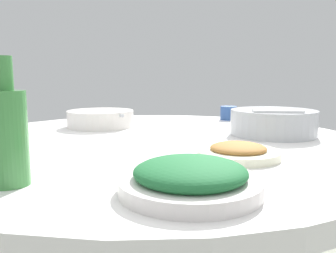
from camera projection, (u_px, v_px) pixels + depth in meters
round_dining_table at (154, 164)px, 1.11m from camera, size 1.35×1.35×0.72m
rice_bowl at (273, 122)px, 1.17m from camera, size 0.28×0.28×0.09m
soup_bowl at (101, 119)px, 1.36m from camera, size 0.26×0.26×0.06m
dish_tofu_braise at (238, 152)px, 0.85m from camera, size 0.20×0.20×0.04m
dish_greens at (190, 178)px, 0.60m from camera, size 0.25×0.25×0.06m
green_bottle at (7, 134)px, 0.63m from camera, size 0.07×0.07×0.23m
tea_cup_far at (3, 128)px, 1.10m from camera, size 0.07×0.07×0.07m
tea_cup_side at (228, 113)px, 1.58m from camera, size 0.07×0.07×0.06m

